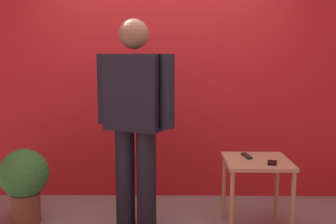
{
  "coord_description": "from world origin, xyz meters",
  "views": [
    {
      "loc": [
        0.09,
        -2.83,
        1.52
      ],
      "look_at": [
        0.05,
        0.55,
        1.03
      ],
      "focal_mm": 41.87,
      "sensor_mm": 36.0,
      "label": 1
    }
  ],
  "objects_px": {
    "standing_person": "(135,115)",
    "potted_plant": "(24,180)",
    "cell_phone": "(272,163)",
    "tv_remote": "(247,156)",
    "side_table": "(257,171)"
  },
  "relations": [
    {
      "from": "standing_person",
      "to": "cell_phone",
      "type": "xyz_separation_m",
      "value": [
        1.14,
        -0.12,
        -0.37
      ]
    },
    {
      "from": "tv_remote",
      "to": "potted_plant",
      "type": "distance_m",
      "value": 2.0
    },
    {
      "from": "side_table",
      "to": "cell_phone",
      "type": "xyz_separation_m",
      "value": [
        0.1,
        -0.12,
        0.1
      ]
    },
    {
      "from": "standing_person",
      "to": "side_table",
      "type": "distance_m",
      "value": 1.14
    },
    {
      "from": "standing_person",
      "to": "potted_plant",
      "type": "distance_m",
      "value": 1.19
    },
    {
      "from": "cell_phone",
      "to": "potted_plant",
      "type": "relative_size",
      "value": 0.21
    },
    {
      "from": "side_table",
      "to": "potted_plant",
      "type": "bearing_deg",
      "value": 176.31
    },
    {
      "from": "side_table",
      "to": "cell_phone",
      "type": "relative_size",
      "value": 4.43
    },
    {
      "from": "standing_person",
      "to": "side_table",
      "type": "relative_size",
      "value": 2.84
    },
    {
      "from": "standing_person",
      "to": "potted_plant",
      "type": "xyz_separation_m",
      "value": [
        -1.02,
        0.13,
        -0.61
      ]
    },
    {
      "from": "side_table",
      "to": "cell_phone",
      "type": "height_order",
      "value": "cell_phone"
    },
    {
      "from": "cell_phone",
      "to": "tv_remote",
      "type": "distance_m",
      "value": 0.26
    },
    {
      "from": "standing_person",
      "to": "cell_phone",
      "type": "height_order",
      "value": "standing_person"
    },
    {
      "from": "cell_phone",
      "to": "tv_remote",
      "type": "height_order",
      "value": "tv_remote"
    },
    {
      "from": "side_table",
      "to": "tv_remote",
      "type": "xyz_separation_m",
      "value": [
        -0.07,
        0.08,
        0.11
      ]
    }
  ]
}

